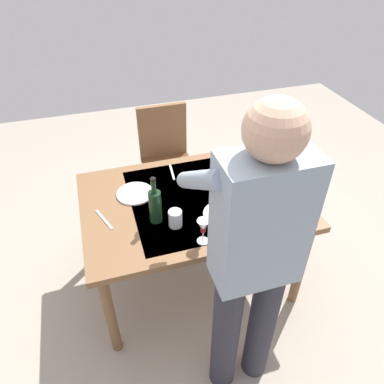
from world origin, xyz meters
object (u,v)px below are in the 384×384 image
wine_glass_left (203,227)px  dinner_plate_near (223,214)px  water_cup_near_left (222,154)px  dinner_plate_far (135,193)px  wine_bottle (155,205)px  wine_glass_right (227,224)px  serving_bowl_pasta (241,181)px  water_cup_near_right (240,160)px  person_server (253,257)px  dining_table (192,208)px  water_cup_far_left (175,218)px  chair_near (166,154)px

wine_glass_left → dinner_plate_near: (-0.18, -0.17, -0.10)m
water_cup_near_left → dinner_plate_far: size_ratio=0.38×
wine_bottle → wine_glass_right: bearing=142.3°
serving_bowl_pasta → dinner_plate_near: size_ratio=1.30×
water_cup_near_left → water_cup_near_right: same height
person_server → water_cup_near_left: person_server is taller
wine_bottle → serving_bowl_pasta: (-0.59, -0.17, -0.08)m
wine_bottle → wine_glass_right: (-0.33, 0.25, -0.01)m
person_server → water_cup_near_right: (-0.37, -0.99, -0.19)m
person_server → water_cup_near_right: size_ratio=19.21×
wine_bottle → wine_glass_left: bearing=130.3°
serving_bowl_pasta → dining_table: bearing=6.6°
water_cup_near_left → serving_bowl_pasta: size_ratio=0.29×
water_cup_far_left → dinner_plate_near: bearing=-179.0°
wine_bottle → water_cup_near_left: wine_bottle is taller
serving_bowl_pasta → water_cup_near_left: bearing=-88.1°
dining_table → water_cup_near_left: 0.50m
water_cup_near_right → dinner_plate_far: water_cup_near_right is taller
wine_glass_right → dinner_plate_far: size_ratio=0.66×
water_cup_far_left → water_cup_near_right: bearing=-141.7°
water_cup_near_left → dinner_plate_far: water_cup_near_left is taller
water_cup_near_right → water_cup_far_left: (0.58, 0.46, 0.01)m
water_cup_near_right → dinner_plate_near: size_ratio=0.38×
person_server → water_cup_near_left: bearing=-104.3°
dining_table → water_cup_far_left: water_cup_far_left is taller
wine_glass_left → serving_bowl_pasta: wine_glass_left is taller
chair_near → water_cup_near_left: (-0.29, 0.50, 0.24)m
water_cup_near_right → serving_bowl_pasta: bearing=69.0°
person_server → wine_glass_right: 0.38m
person_server → dining_table: bearing=-86.2°
dining_table → water_cup_near_right: water_cup_near_right is taller
dining_table → water_cup_near_left: bearing=-132.4°
wine_glass_left → wine_glass_right: bearing=173.4°
water_cup_near_left → dinner_plate_near: 0.59m
wine_glass_right → serving_bowl_pasta: (-0.26, -0.42, -0.07)m
water_cup_near_left → water_cup_near_right: (-0.09, 0.10, 0.00)m
water_cup_near_right → water_cup_far_left: water_cup_far_left is taller
person_server → dinner_plate_far: person_server is taller
chair_near → wine_bottle: bearing=73.6°
chair_near → water_cup_far_left: bearing=79.6°
dinner_plate_near → dining_table: bearing=-56.9°
wine_bottle → water_cup_near_right: bearing=-150.3°
wine_bottle → dinner_plate_near: bearing=170.0°
water_cup_near_right → dinner_plate_far: size_ratio=0.38×
wine_glass_left → water_cup_near_left: bearing=-117.6°
water_cup_near_right → dinner_plate_near: (0.29, 0.45, -0.04)m
water_cup_near_right → water_cup_far_left: size_ratio=0.87×
dining_table → chair_near: chair_near is taller
serving_bowl_pasta → water_cup_near_right: bearing=-111.0°
dining_table → serving_bowl_pasta: size_ratio=4.48×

